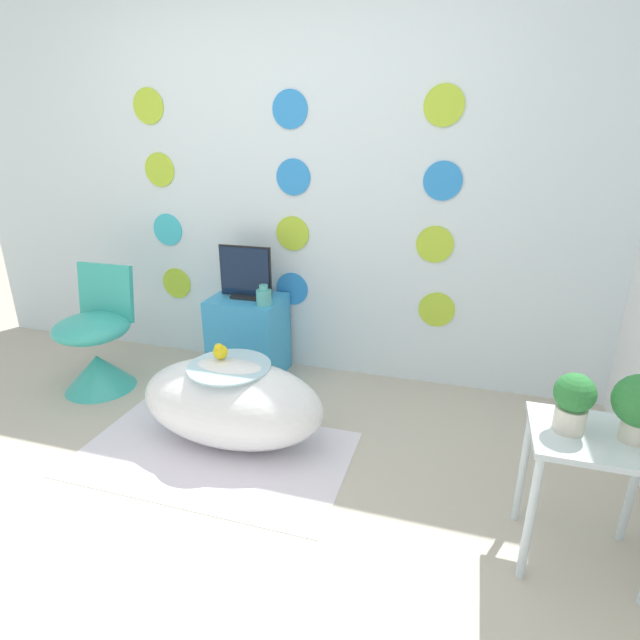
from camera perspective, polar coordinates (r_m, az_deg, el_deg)
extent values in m
plane|color=#BCB29E|center=(2.36, -18.50, -22.36)|extent=(12.00, 12.00, 0.00)
cube|color=white|center=(3.32, -3.31, 15.82)|extent=(5.05, 0.04, 2.60)
cylinder|color=#B2D633|center=(3.84, -16.06, 4.05)|extent=(0.23, 0.01, 0.23)
cylinder|color=#2D8CE0|center=(3.43, -3.19, 3.58)|extent=(0.23, 0.01, 0.23)
cylinder|color=#B2D633|center=(3.26, 13.18, 1.16)|extent=(0.23, 0.01, 0.23)
cylinder|color=#3DC6D6|center=(3.77, -17.02, 9.84)|extent=(0.23, 0.01, 0.23)
cylinder|color=#B2D633|center=(3.34, -3.17, 9.84)|extent=(0.23, 0.01, 0.23)
cylinder|color=#B2D633|center=(3.15, 12.98, 8.41)|extent=(0.23, 0.01, 0.23)
cylinder|color=#B2D633|center=(3.73, -17.88, 16.02)|extent=(0.23, 0.01, 0.23)
cylinder|color=#2D8CE0|center=(3.29, -3.08, 15.99)|extent=(0.23, 0.01, 0.23)
cylinder|color=#2D8CE0|center=(3.10, 13.85, 15.18)|extent=(0.23, 0.01, 0.23)
cylinder|color=#B2D633|center=(3.74, -19.04, 22.11)|extent=(0.23, 0.01, 0.23)
cylinder|color=#2D8CE0|center=(3.28, -3.47, 22.91)|extent=(0.23, 0.01, 0.23)
cylinder|color=#B2D633|center=(3.09, 13.98, 22.71)|extent=(0.23, 0.01, 0.23)
cube|color=silver|center=(2.75, -12.00, -14.70)|extent=(1.40, 0.82, 0.01)
ellipsoid|color=white|center=(2.72, -10.04, -9.27)|extent=(1.01, 0.52, 0.46)
cylinder|color=#B2DBEA|center=(2.62, -10.32, -5.24)|extent=(0.43, 0.43, 0.01)
sphere|color=yellow|center=(2.65, -11.31, -3.61)|extent=(0.08, 0.08, 0.08)
sphere|color=yellow|center=(2.63, -11.49, -3.15)|extent=(0.05, 0.05, 0.05)
cone|color=orange|center=(2.61, -11.71, -3.32)|extent=(0.02, 0.02, 0.02)
cone|color=#38B2A3|center=(3.57, -23.94, -5.41)|extent=(0.44, 0.44, 0.23)
ellipsoid|color=#38B2A3|center=(3.46, -24.66, -0.85)|extent=(0.47, 0.47, 0.16)
cube|color=#38B2A3|center=(3.53, -23.28, 2.94)|extent=(0.40, 0.09, 0.37)
cube|color=#389ED6|center=(3.44, -8.16, -1.83)|extent=(0.47, 0.38, 0.55)
cube|color=white|center=(3.25, -9.58, -1.38)|extent=(0.40, 0.01, 0.15)
cube|color=black|center=(3.34, -8.40, 2.71)|extent=(0.19, 0.12, 0.02)
cube|color=black|center=(3.30, -8.52, 5.52)|extent=(0.36, 0.01, 0.34)
cube|color=#0F1E38|center=(3.29, -8.59, 5.48)|extent=(0.34, 0.01, 0.32)
cylinder|color=#51B2AD|center=(3.16, -6.43, 2.55)|extent=(0.10, 0.10, 0.10)
cylinder|color=#51B2AD|center=(3.14, -6.48, 3.71)|extent=(0.05, 0.05, 0.03)
cube|color=silver|center=(2.08, 29.21, -11.70)|extent=(0.46, 0.37, 0.02)
cylinder|color=silver|center=(2.07, 22.85, -20.25)|extent=(0.03, 0.03, 0.54)
cylinder|color=silver|center=(2.33, 22.20, -15.24)|extent=(0.03, 0.03, 0.54)
cylinder|color=silver|center=(2.41, 32.16, -15.70)|extent=(0.03, 0.03, 0.54)
cylinder|color=beige|center=(2.04, 26.62, -10.08)|extent=(0.11, 0.11, 0.09)
sphere|color=#2D7A38|center=(1.99, 27.11, -7.42)|extent=(0.14, 0.14, 0.14)
cylinder|color=beige|center=(2.09, 32.23, -10.64)|extent=(0.09, 0.09, 0.08)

